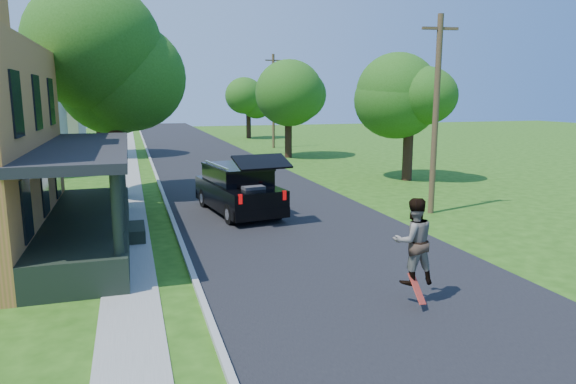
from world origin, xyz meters
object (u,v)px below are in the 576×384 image
object	(u,v)px
black_suv	(239,189)
tree_right_near	(409,97)
skateboarder	(413,241)
utility_pole_near	(436,113)

from	to	relation	value
black_suv	tree_right_near	bearing A→B (deg)	18.38
black_suv	skateboarder	distance (m)	10.21
skateboarder	black_suv	bearing A→B (deg)	-75.92
skateboarder	tree_right_near	bearing A→B (deg)	-115.97
black_suv	tree_right_near	xyz separation A→B (m)	(10.56, 5.32, 3.58)
black_suv	skateboarder	world-z (taller)	black_suv
utility_pole_near	black_suv	bearing A→B (deg)	171.02
tree_right_near	skateboarder	bearing A→B (deg)	-119.56
tree_right_near	utility_pole_near	size ratio (longest dim) A/B	0.91
skateboarder	tree_right_near	xyz separation A→B (m)	(8.71, 15.35, 3.12)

